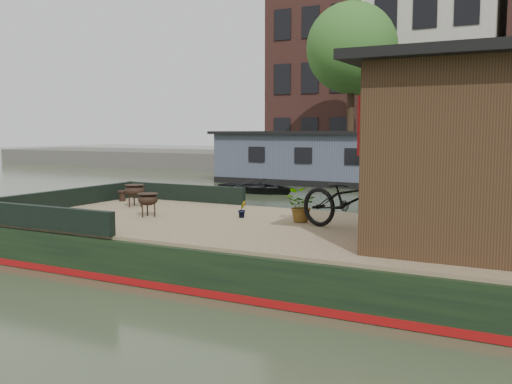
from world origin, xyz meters
The scene contains 16 objects.
ground centered at (0.00, 0.00, 0.00)m, with size 120.00×120.00×0.00m, color #2F3723.
houseboat_hull centered at (-1.33, 0.00, 0.27)m, with size 14.01×4.02×0.60m.
houseboat_deck centered at (0.00, 0.00, 0.62)m, with size 11.80×3.80×0.05m, color #9E8662.
bow_bulwark centered at (-5.07, 0.00, 0.82)m, with size 3.00×4.00×0.35m.
bicycle centered at (-0.16, 0.07, 1.12)m, with size 0.63×1.80×0.95m, color black.
potted_plant_b centered at (-2.24, 0.47, 0.79)m, with size 0.16×0.13×0.29m, color brown.
potted_plant_c centered at (-1.17, 0.48, 0.92)m, with size 0.49×0.42×0.54m, color brown.
potted_plant_d centered at (0.08, 1.13, 0.94)m, with size 0.32×0.32×0.57m, color brown.
brazier_front centered at (-3.72, -0.22, 0.86)m, with size 0.38×0.38×0.41m, color black, non-canonical shape.
brazier_rear centered at (-4.78, 0.70, 0.87)m, with size 0.41×0.41×0.44m, color black, non-canonical shape.
bollard_port centered at (-5.60, 1.28, 0.76)m, with size 0.20×0.20×0.22m, color black.
bollard_stbd centered at (-5.60, -1.34, 0.77)m, with size 0.21×0.21×0.24m, color black.
dinghy centered at (-6.64, 9.45, 0.31)m, with size 2.11×2.96×0.61m, color black.
far_houseboat centered at (0.00, 14.00, 0.97)m, with size 20.40×4.40×2.11m.
quay centered at (0.00, 20.50, 0.45)m, with size 60.00×6.00×0.90m, color #47443F.
tree_left centered at (-6.36, 19.07, 5.89)m, with size 4.40×4.40×7.40m.
Camera 1 is at (2.50, -8.01, 2.15)m, focal length 40.00 mm.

